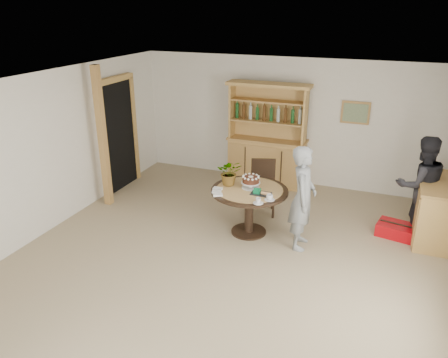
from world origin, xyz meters
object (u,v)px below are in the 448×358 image
Objects in this scene: hutch at (267,151)px; dining_table at (249,198)px; red_suitcase at (397,230)px; dining_chair at (263,183)px; teen_boy at (303,198)px; sideboard at (434,210)px; adult_person at (420,186)px.

dining_table is at bearing -80.91° from hutch.
dining_chair is at bearing -170.64° from red_suitcase.
teen_boy is 2.37× the size of red_suitcase.
teen_boy is (-1.85, -1.00, 0.32)m from sideboard.
dining_chair is 0.60× the size of teen_boy.
red_suitcase is (-0.23, -0.26, -0.70)m from adult_person.
adult_person is (-0.24, 0.12, 0.33)m from sideboard.
sideboard is at bearing -67.02° from teen_boy.
hutch is 3.02m from adult_person.
teen_boy reaches higher than dining_table.
sideboard reaches higher than red_suitcase.
hutch is 2.98m from red_suitcase.
dining_table is 0.83m from dining_chair.
dining_table is at bearing -0.67° from adult_person.
adult_person reaches higher than dining_table.
dining_chair is at bearing -76.40° from hutch.
dining_chair is 1.30m from teen_boy.
adult_person reaches higher than teen_boy.
teen_boy reaches higher than red_suitcase.
hutch is 1.70× the size of dining_table.
red_suitcase is at bearing -162.97° from sideboard.
adult_person is 2.40× the size of red_suitcase.
dining_table is 0.75× the size of adult_person.
dining_chair is 2.29m from red_suitcase.
teen_boy is (0.87, -0.93, 0.25)m from dining_chair.
hutch is 3.29m from sideboard.
sideboard is at bearing 28.18° from red_suitcase.
teen_boy is 1.96m from adult_person.
sideboard is at bearing -16.29° from dining_chair.
red_suitcase is at bearing -63.54° from teen_boy.
adult_person is at bearing -60.70° from teen_boy.
red_suitcase is (2.57, -1.39, -0.59)m from hutch.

